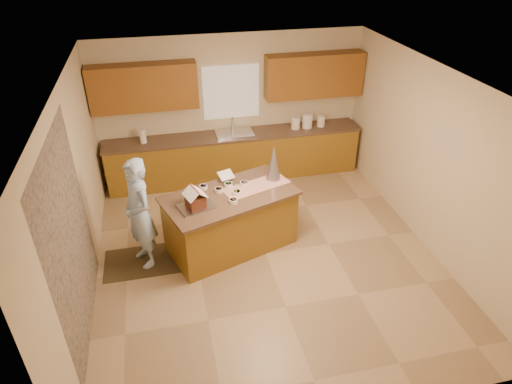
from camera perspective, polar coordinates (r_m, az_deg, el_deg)
floor at (r=6.92m, az=1.19°, el=-7.83°), size 5.50×5.50×0.00m
ceiling at (r=5.61m, az=1.49°, el=14.01°), size 5.50×5.50×0.00m
wall_back at (r=8.60m, az=-3.18°, el=10.79°), size 5.50×5.50×0.00m
wall_front at (r=4.11m, az=11.02°, el=-16.88°), size 5.50×5.50×0.00m
wall_left at (r=6.12m, az=-22.02°, el=-0.77°), size 5.50×5.50×0.00m
wall_right at (r=7.12m, az=21.28°, el=4.01°), size 5.50×5.50×0.00m
stone_accent at (r=5.51m, az=-22.50°, el=-5.97°), size 0.00×2.50×2.50m
window_curtain at (r=8.47m, az=-3.21°, el=12.62°), size 1.05×0.03×1.00m
back_counter_base at (r=8.70m, az=-2.66°, el=4.50°), size 4.80×0.60×0.88m
back_counter_top at (r=8.50m, az=-2.74°, el=7.26°), size 4.85×0.63×0.04m
upper_cabinet_left at (r=8.15m, az=-14.14°, el=12.82°), size 1.85×0.35×0.80m
upper_cabinet_right at (r=8.64m, az=7.44°, el=14.53°), size 1.85×0.35×0.80m
sink at (r=8.50m, az=-2.73°, el=7.20°), size 0.70×0.45×0.12m
faucet at (r=8.60m, az=-2.98°, el=8.71°), size 0.03×0.03×0.28m
island_base at (r=6.81m, az=-3.26°, el=-3.84°), size 2.04×1.47×0.90m
island_top at (r=6.55m, az=-3.38°, el=-0.47°), size 2.15×1.57×0.04m
table_runner at (r=6.73m, az=0.05°, el=0.79°), size 1.09×0.68×0.01m
baking_tray at (r=6.29m, az=-7.67°, el=-1.85°), size 0.56×0.48×0.03m
cookbook at (r=6.85m, az=-3.85°, el=2.16°), size 0.27×0.24×0.10m
tinsel_tree at (r=6.80m, az=2.26°, el=3.76°), size 0.29×0.29×0.56m
rug at (r=6.98m, az=-14.15°, el=-8.56°), size 1.14×0.74×0.01m
boy at (r=6.47m, az=-14.67°, el=-2.75°), size 0.62×0.73×1.68m
canister_a at (r=8.71m, az=5.07°, el=8.77°), size 0.17×0.17×0.23m
canister_b at (r=8.77m, az=6.57°, el=9.01°), size 0.19×0.19×0.27m
canister_c at (r=8.88m, az=8.30°, el=8.94°), size 0.15×0.15×0.21m
paper_towel at (r=8.34m, az=-14.24°, el=6.92°), size 0.12×0.12×0.25m
gingerbread_house at (r=6.23m, az=-7.74°, el=-0.92°), size 0.36×0.36×0.29m
candy_bowls at (r=6.60m, az=-3.66°, el=0.29°), size 0.74×0.60×0.06m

